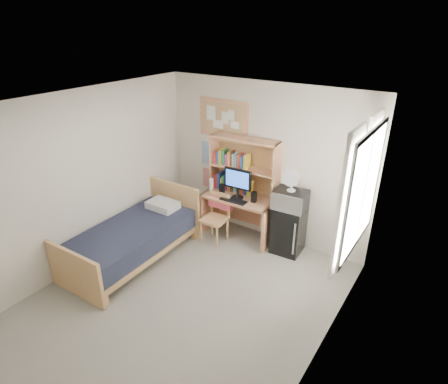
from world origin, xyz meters
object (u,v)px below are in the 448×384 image
Objects in this scene: monitor at (238,184)px; speaker_left at (222,189)px; speaker_right at (254,197)px; bulletin_board at (223,119)px; microwave at (290,199)px; desk_fan at (292,181)px; mini_fridge at (288,229)px; desk_chair at (214,219)px; desk at (239,216)px; bed at (132,243)px.

speaker_left is at bearing 180.00° from monitor.
monitor is 2.81× the size of speaker_right.
speaker_right reaches higher than speaker_left.
bulletin_board is 1.75m from microwave.
mini_fridge is at bearing 90.00° from desk_fan.
mini_fridge is 0.75m from speaker_right.
desk_fan is (1.13, 0.42, 0.81)m from desk_chair.
bulletin_board is at bearing 166.29° from mini_fridge.
desk is 1.54× the size of mini_fridge.
mini_fridge is 0.84m from desk_fan.
bulletin_board is 1.20× the size of mini_fridge.
bulletin_board is at bearing 73.45° from bed.
mini_fridge reaches higher than desk.
bed is at bearing -105.28° from bulletin_board.
desk is 0.56m from speaker_left.
speaker_right is at bearing -173.55° from mini_fridge.
bed is 11.30× the size of speaker_right.
bulletin_board is 1.40m from speaker_right.
bed is (-0.49, -1.80, -1.64)m from bulletin_board.
bulletin_board is 2.09m from mini_fridge.
desk_fan is (0.00, 0.00, 0.30)m from microwave.
bulletin_board is 1.86× the size of monitor.
speaker_left reaches higher than desk.
desk_chair is at bearing -131.01° from monitor.
bulletin_board is at bearing 165.51° from desk_fan.
bulletin_board reaches higher than mini_fridge.
bulletin_board is 1.11× the size of desk_chair.
desk is 1.43× the size of desk_chair.
speaker_left is 0.60m from speaker_right.
speaker_right is 0.36× the size of microwave.
desk is at bearing 54.59° from bed.
bulletin_board is 1.16m from speaker_left.
desk is 0.45m from desk_chair.
desk_chair is 1.08× the size of mini_fridge.
mini_fridge is 1.56× the size of monitor.
speaker_left is (-1.19, -0.14, 0.45)m from mini_fridge.
speaker_right is (-0.59, -0.11, 0.45)m from mini_fridge.
microwave is at bearing 0.00° from desk_fan.
desk is 0.56m from speaker_right.
speaker_right reaches higher than mini_fridge.
bulletin_board is 5.23× the size of speaker_right.
bulletin_board is at bearing 165.51° from microwave.
bulletin_board is at bearing 142.28° from monitor.
bulletin_board is 0.46× the size of bed.
speaker_right reaches higher than desk.
speaker_left is at bearing -178.28° from microwave.
desk is (0.52, -0.31, -1.54)m from bulletin_board.
desk_fan reaches higher than desk.
desk_chair is at bearing -82.89° from speaker_left.
desk_fan is at bearing 18.65° from desk_chair.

